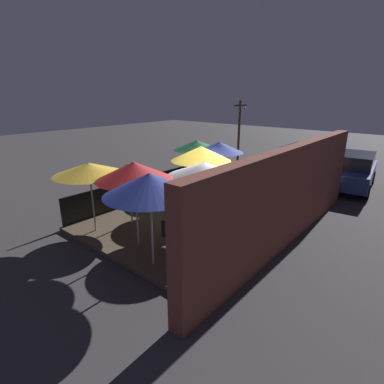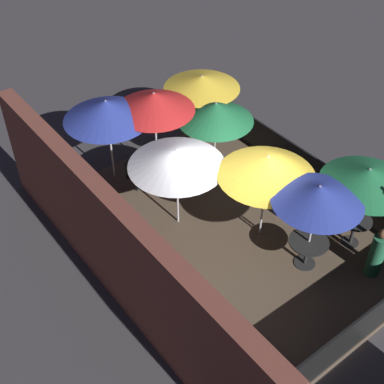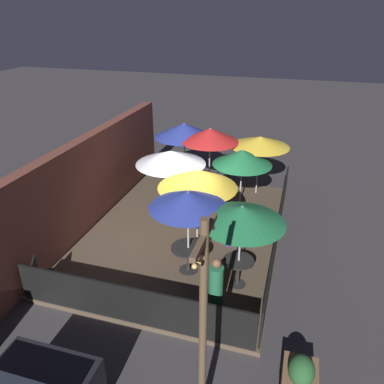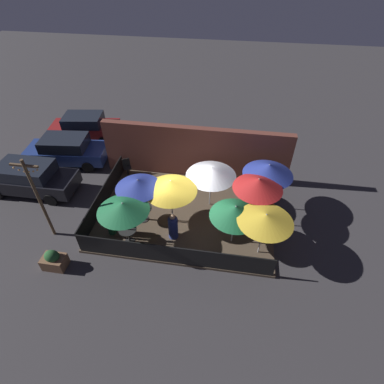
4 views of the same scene
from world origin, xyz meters
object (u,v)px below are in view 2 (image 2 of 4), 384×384
Objects in this scene: patio_umbrella_1 at (319,194)px; patio_umbrella_4 at (202,82)px; patio_umbrella_6 at (107,110)px; patio_umbrella_5 at (267,166)px; patio_umbrella_2 at (216,112)px; patio_umbrella_7 at (154,102)px; patron_1 at (283,194)px; dining_table_1 at (308,246)px; patio_umbrella_0 at (368,177)px; patron_0 at (377,254)px; patio_umbrella_3 at (177,158)px; patio_chair_0 at (134,174)px; dining_table_0 at (355,225)px.

patio_umbrella_1 is 5.21m from patio_umbrella_4.
patio_umbrella_5 is at bearing -157.50° from patio_umbrella_6.
patio_umbrella_7 is at bearing 57.78° from patio_umbrella_2.
patio_umbrella_6 reaches higher than patron_1.
patio_umbrella_4 is at bearing -11.65° from dining_table_1.
dining_table_1 is (0.20, 1.33, -1.42)m from patio_umbrella_0.
patio_umbrella_5 is at bearing 6.05° from patio_umbrella_1.
patron_0 is (-6.19, 0.08, -1.38)m from patio_umbrella_4.
patio_umbrella_3 is (2.84, 1.45, -0.13)m from patio_umbrella_1.
patio_umbrella_5 is 2.51× the size of patio_chair_0.
patio_umbrella_7 reaches higher than patron_1.
patio_umbrella_5 reaches higher than patio_umbrella_1.
patio_umbrella_0 is 5.42m from patio_umbrella_7.
patio_umbrella_7 reaches higher than dining_table_0.
patio_umbrella_6 is (1.28, 2.42, 0.34)m from patio_umbrella_2.
patron_0 reaches higher than dining_table_0.
patio_umbrella_0 is at bearing 12.24° from patio_chair_0.
patio_umbrella_5 is 2.57m from dining_table_0.
patron_0 is (-5.92, -1.65, -1.55)m from patio_umbrella_7.
patio_umbrella_1 is 1.06× the size of patio_umbrella_4.
patio_umbrella_7 reaches higher than patio_umbrella_2.
patron_0 is (-1.08, -0.97, -1.47)m from patio_umbrella_1.
patio_umbrella_2 is 1.60m from patio_umbrella_7.
patio_umbrella_0 is 1.72× the size of patron_1.
patio_umbrella_4 reaches higher than patio_umbrella_3.
patio_umbrella_6 is (2.44, 0.33, 0.16)m from patio_umbrella_3.
patio_umbrella_2 is 0.93× the size of patio_umbrella_4.
patio_umbrella_0 is 1.42m from dining_table_0.
patio_umbrella_3 reaches higher than patio_umbrella_2.
patio_umbrella_6 is at bearing 22.50° from patio_umbrella_5.
patio_umbrella_5 is 0.96× the size of patio_umbrella_7.
patio_umbrella_2 is 0.84× the size of patio_umbrella_7.
patio_umbrella_5 is at bearing 6.05° from dining_table_1.
patio_umbrella_4 is 3.96m from patio_umbrella_5.
patio_chair_0 is 6.17m from patron_0.
patio_umbrella_4 is (5.11, -1.05, -0.09)m from patio_umbrella_1.
patio_umbrella_1 is at bearing 170.97° from patio_umbrella_2.
patio_umbrella_0 is 2.48× the size of dining_table_1.
patio_umbrella_2 is 2.80m from patio_umbrella_5.
patio_umbrella_2 reaches higher than dining_table_1.
patio_umbrella_6 is 1.19m from patio_umbrella_7.
patio_umbrella_7 is (0.83, 1.32, 0.39)m from patio_umbrella_2.
dining_table_0 is at bearing -98.64° from patio_umbrella_1.
dining_table_0 is (-4.20, -0.69, -1.18)m from patio_umbrella_2.
patio_umbrella_7 is (5.03, 2.00, 0.15)m from patio_umbrella_0.
patio_umbrella_6 is (5.49, 3.10, 0.11)m from patio_umbrella_0.
patron_1 is (-3.55, 0.27, -1.41)m from patio_umbrella_4.
patio_umbrella_3 is 1.70× the size of patron_0.
patron_0 is at bearing -138.10° from dining_table_1.
patio_umbrella_3 is 2.14m from patio_umbrella_7.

